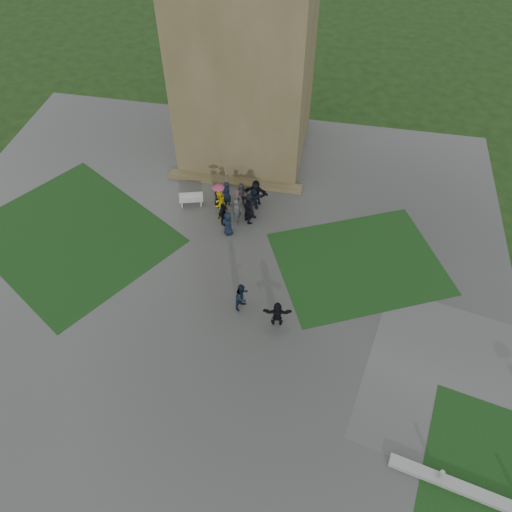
% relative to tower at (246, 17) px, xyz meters
% --- Properties ---
extents(ground, '(120.00, 120.00, 0.00)m').
position_rel_tower_xyz_m(ground, '(0.00, -15.00, -9.00)').
color(ground, black).
extents(plaza, '(34.00, 34.00, 0.02)m').
position_rel_tower_xyz_m(plaza, '(0.00, -13.00, -8.99)').
color(plaza, '#3B3B38').
rests_on(plaza, ground).
extents(lawn_inset_left, '(14.10, 13.46, 0.01)m').
position_rel_tower_xyz_m(lawn_inset_left, '(-8.50, -11.00, -8.97)').
color(lawn_inset_left, black).
rests_on(lawn_inset_left, plaza).
extents(lawn_inset_right, '(11.12, 10.15, 0.01)m').
position_rel_tower_xyz_m(lawn_inset_right, '(8.50, -10.00, -8.97)').
color(lawn_inset_right, black).
rests_on(lawn_inset_right, plaza).
extents(tower, '(8.00, 8.00, 18.00)m').
position_rel_tower_xyz_m(tower, '(0.00, 0.00, 0.00)').
color(tower, brown).
rests_on(tower, ground).
extents(tower_plinth, '(9.00, 0.80, 0.22)m').
position_rel_tower_xyz_m(tower_plinth, '(0.00, -4.40, -8.87)').
color(tower_plinth, brown).
rests_on(tower_plinth, plaza).
extents(bench, '(1.57, 0.85, 0.87)m').
position_rel_tower_xyz_m(bench, '(-2.20, -6.99, -8.53)').
color(bench, '#AFAFAA').
rests_on(bench, plaza).
extents(visitor_cluster, '(3.45, 3.78, 2.58)m').
position_rel_tower_xyz_m(visitor_cluster, '(0.93, -7.26, -7.87)').
color(visitor_cluster, black).
rests_on(visitor_cluster, plaza).
extents(pedestrian_mid, '(0.83, 0.98, 1.75)m').
position_rel_tower_xyz_m(pedestrian_mid, '(2.61, -14.21, -8.10)').
color(pedestrian_mid, black).
rests_on(pedestrian_mid, plaza).
extents(pedestrian_near, '(1.53, 0.74, 1.58)m').
position_rel_tower_xyz_m(pedestrian_near, '(4.55, -14.89, -8.19)').
color(pedestrian_near, black).
rests_on(pedestrian_near, plaza).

